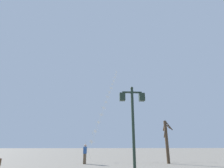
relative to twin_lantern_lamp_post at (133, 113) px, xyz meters
The scene contains 5 objects.
ground_plane 13.53m from the twin_lantern_lamp_post, 96.84° to the left, with size 160.00×160.00×0.00m, color gray.
twin_lantern_lamp_post is the anchor object (origin of this frame).
kite_train 21.49m from the twin_lantern_lamp_post, 91.54° to the left, with size 5.22×20.32×18.16m.
kite_flyer 9.89m from the twin_lantern_lamp_post, 108.44° to the left, with size 0.32×0.63×1.71m.
bare_tree 10.18m from the twin_lantern_lamp_post, 61.89° to the left, with size 1.36×2.47×3.99m.
Camera 1 is at (0.01, -2.03, 1.66)m, focal length 28.89 mm.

